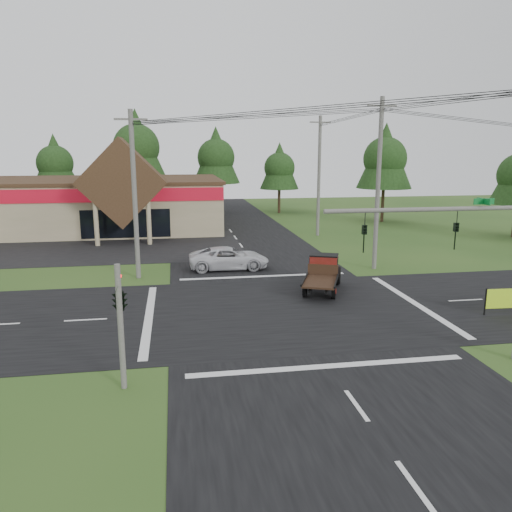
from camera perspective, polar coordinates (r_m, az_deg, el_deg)
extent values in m
plane|color=#2B4D1B|center=(25.90, 3.60, -6.17)|extent=(120.00, 120.00, 0.00)
cube|color=black|center=(25.90, 3.60, -6.15)|extent=(12.00, 120.00, 0.02)
cube|color=black|center=(25.90, 3.60, -6.14)|extent=(120.00, 12.00, 0.02)
cube|color=black|center=(44.53, -20.07, 0.84)|extent=(28.00, 14.00, 0.02)
cube|color=#9B8F69|center=(55.25, -20.25, 5.48)|extent=(30.00, 15.00, 5.00)
cube|color=#3D2A18|center=(55.06, -20.44, 8.11)|extent=(30.40, 15.40, 0.30)
cube|color=#A40C1E|center=(47.75, -22.04, 6.36)|extent=(30.00, 0.12, 1.20)
cube|color=#3D2A18|center=(45.77, -15.01, 8.13)|extent=(7.78, 4.00, 7.78)
cylinder|color=#9B8F69|center=(44.69, -17.80, 3.62)|extent=(0.40, 0.40, 4.00)
cylinder|color=#9B8F69|center=(44.25, -12.15, 3.85)|extent=(0.40, 0.40, 4.00)
cube|color=black|center=(47.12, -14.65, 3.60)|extent=(8.00, 0.08, 2.60)
cylinder|color=#595651|center=(18.92, 19.48, 5.06)|extent=(8.00, 0.16, 0.16)
imported|color=black|center=(19.55, 21.85, 2.12)|extent=(0.16, 0.20, 1.00)
imported|color=black|center=(18.00, 12.25, 1.93)|extent=(0.16, 0.20, 1.00)
cube|color=#0C6626|center=(19.93, 24.61, 5.70)|extent=(0.80, 0.04, 0.22)
cylinder|color=#595651|center=(17.59, -15.20, -7.91)|extent=(0.20, 0.20, 4.40)
imported|color=black|center=(17.34, -15.41, -3.01)|extent=(0.53, 2.48, 1.00)
sphere|color=#FF0C0C|center=(17.44, -15.40, -2.25)|extent=(0.18, 0.18, 0.18)
cylinder|color=#595651|center=(32.19, -13.70, 6.64)|extent=(0.30, 0.30, 10.50)
cube|color=#595651|center=(32.12, -14.13, 14.92)|extent=(2.00, 0.12, 0.12)
cylinder|color=#595651|center=(34.81, 13.78, 7.84)|extent=(0.30, 0.30, 11.50)
cube|color=#595651|center=(34.85, 14.22, 16.31)|extent=(2.00, 0.12, 0.12)
cylinder|color=#595651|center=(48.00, 7.20, 8.96)|extent=(0.30, 0.30, 11.20)
cube|color=#595651|center=(48.00, 7.36, 14.93)|extent=(2.00, 0.12, 0.12)
cylinder|color=#332316|center=(67.83, -21.68, 5.81)|extent=(0.36, 0.36, 3.50)
cone|color=#1A3213|center=(67.55, -22.01, 10.07)|extent=(5.60, 5.60, 6.60)
sphere|color=#1A3213|center=(67.55, -21.99, 9.81)|extent=(4.40, 4.40, 4.40)
cylinder|color=#332316|center=(65.38, -13.26, 6.60)|extent=(0.36, 0.36, 4.55)
cone|color=#1A3213|center=(65.13, -13.54, 12.35)|extent=(7.28, 7.28, 8.58)
sphere|color=#1A3213|center=(65.13, -13.52, 12.01)|extent=(5.72, 5.72, 5.72)
cylinder|color=#332316|center=(66.49, -4.51, 6.66)|extent=(0.36, 0.36, 3.85)
cone|color=#1A3213|center=(66.21, -4.59, 11.45)|extent=(6.16, 6.16, 7.26)
sphere|color=#1A3213|center=(66.22, -4.58, 11.16)|extent=(4.84, 4.84, 4.84)
cylinder|color=#332316|center=(65.72, 2.66, 6.31)|extent=(0.36, 0.36, 3.15)
cone|color=#1A3213|center=(65.43, 2.70, 10.28)|extent=(5.04, 5.04, 5.94)
sphere|color=#1A3213|center=(65.44, 2.69, 10.04)|extent=(3.96, 3.96, 3.96)
cylinder|color=#332316|center=(59.22, 14.26, 5.68)|extent=(0.36, 0.36, 3.85)
cone|color=#1A3213|center=(58.90, 14.54, 11.05)|extent=(6.16, 6.16, 7.26)
sphere|color=#1A3213|center=(58.91, 14.53, 10.73)|extent=(4.84, 4.84, 4.84)
imported|color=silver|center=(34.49, -3.12, -0.24)|extent=(5.53, 2.61, 1.53)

